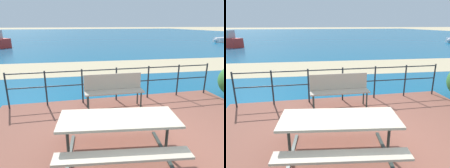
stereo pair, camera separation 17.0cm
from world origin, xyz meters
TOP-DOWN VIEW (x-y plane):
  - ground_plane at (0.00, 0.00)m, footprint 240.00×240.00m
  - patio_paving at (0.00, 0.00)m, footprint 6.40×5.20m
  - sea_water at (0.00, 40.00)m, footprint 90.00×90.00m
  - beach_strip at (0.00, 7.26)m, footprint 54.10×5.79m
  - picnic_table at (-0.58, -0.24)m, footprint 2.05×1.67m
  - park_bench at (-0.19, 1.88)m, footprint 1.57×0.43m
  - railing_fence at (0.00, 2.35)m, footprint 5.94×0.04m
  - boat_mid at (-8.36, 18.48)m, footprint 3.46×2.94m

SIDE VIEW (x-z plane):
  - ground_plane at x=0.00m, z-range 0.00..0.00m
  - sea_water at x=0.00m, z-range 0.00..0.01m
  - beach_strip at x=0.00m, z-range 0.00..0.01m
  - patio_paving at x=0.00m, z-range 0.00..0.06m
  - boat_mid at x=-8.36m, z-range -0.25..1.38m
  - park_bench at x=-0.19m, z-range 0.16..1.06m
  - picnic_table at x=-0.58m, z-range 0.27..1.03m
  - railing_fence at x=0.00m, z-range 0.18..1.16m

